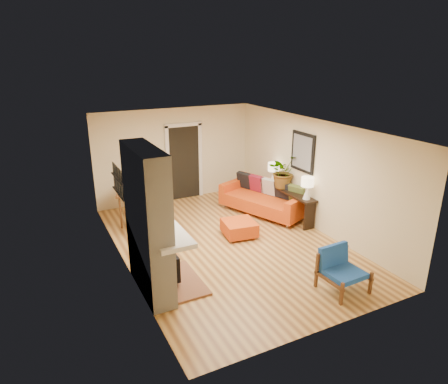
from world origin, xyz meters
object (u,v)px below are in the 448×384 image
Objects in this scene: console_table at (289,196)px; lamp_far at (273,170)px; houseplant at (283,171)px; dining_table at (139,195)px; sofa at (265,198)px; blue_chair at (340,267)px; lamp_near at (307,185)px; ottoman at (239,228)px.

lamp_far is (0.00, 0.75, 0.49)m from console_table.
console_table is 3.43× the size of lamp_far.
lamp_far is 0.62× the size of houseplant.
sofa is at bearing -17.15° from dining_table.
lamp_far is at bearing -12.79° from dining_table.
houseplant reaches higher than blue_chair.
console_table is (0.34, -0.57, 0.18)m from sofa.
sofa is 1.46m from lamp_near.
ottoman is at bearing 101.91° from blue_chair.
blue_chair is 1.42× the size of lamp_near.
lamp_near is 1.00× the size of lamp_far.
lamp_near is (1.66, -0.28, 0.86)m from ottoman.
blue_chair is 1.42× the size of lamp_far.
houseplant reaches higher than lamp_near.
console_table is 0.84m from lamp_near.
lamp_near is (1.10, 2.40, 0.65)m from blue_chair.
dining_table is at bearing 160.10° from houseplant.
lamp_near is (0.00, -0.69, 0.49)m from console_table.
houseplant is (0.33, -0.28, 0.77)m from sofa.
sofa is at bearing 78.28° from blue_chair.
console_table is at bearing 13.99° from ottoman.
sofa is 0.88m from houseplant.
houseplant reaches higher than sofa.
dining_table is at bearing 156.09° from console_table.
console_table is at bearing 90.00° from lamp_near.
sofa is 2.85× the size of houseplant.
blue_chair is 5.19m from dining_table.
lamp_near is at bearing 65.50° from blue_chair.
console_table is at bearing -87.99° from houseplant.
dining_table is 4.12m from lamp_near.
houseplant is at bearing 92.01° from console_table.
console_table reaches higher than ottoman.
sofa is at bearing -152.10° from lamp_far.
lamp_near is 1.44m from lamp_far.
sofa is 4.60× the size of lamp_near.
dining_table reaches higher than blue_chair.
houseplant is at bearing -41.05° from sofa.
lamp_far is (0.34, 0.18, 0.67)m from sofa.
dining_table is at bearing 132.63° from ottoman.
houseplant is (1.09, 3.38, 0.75)m from blue_chair.
dining_table is at bearing 116.98° from blue_chair.
blue_chair is at bearing -63.02° from dining_table.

